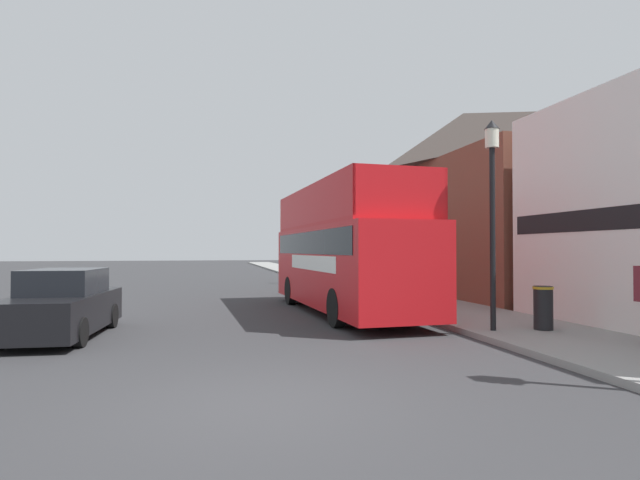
% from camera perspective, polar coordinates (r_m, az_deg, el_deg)
% --- Properties ---
extents(ground_plane, '(144.00, 144.00, 0.00)m').
position_cam_1_polar(ground_plane, '(27.71, -11.33, -5.36)').
color(ground_plane, '#333335').
extents(sidewalk, '(3.31, 108.00, 0.14)m').
position_cam_1_polar(sidewalk, '(25.87, 4.69, -5.53)').
color(sidewalk, gray).
rests_on(sidewalk, ground_plane).
extents(brick_terrace_rear, '(6.00, 16.09, 8.84)m').
position_cam_1_polar(brick_terrace_rear, '(25.74, 16.11, 4.19)').
color(brick_terrace_rear, brown).
rests_on(brick_terrace_rear, ground_plane).
extents(tour_bus, '(2.95, 9.81, 4.09)m').
position_cam_1_polar(tour_bus, '(16.37, 2.58, -1.99)').
color(tour_bus, red).
rests_on(tour_bus, ground_plane).
extents(parked_car_ahead_of_bus, '(1.79, 4.10, 1.35)m').
position_cam_1_polar(parked_car_ahead_of_bus, '(23.81, -0.69, -4.55)').
color(parked_car_ahead_of_bus, maroon).
rests_on(parked_car_ahead_of_bus, ground_plane).
extents(parked_car_far_side, '(1.96, 4.42, 1.60)m').
position_cam_1_polar(parked_car_far_side, '(13.28, -27.32, -6.70)').
color(parked_car_far_side, black).
rests_on(parked_car_far_side, ground_plane).
extents(lamp_post_nearest, '(0.35, 0.35, 5.03)m').
position_cam_1_polar(lamp_post_nearest, '(12.67, 19.09, 5.85)').
color(lamp_post_nearest, black).
rests_on(lamp_post_nearest, sidewalk).
extents(lamp_post_second, '(0.35, 0.35, 4.79)m').
position_cam_1_polar(lamp_post_second, '(20.94, 5.78, 2.66)').
color(lamp_post_second, black).
rests_on(lamp_post_second, sidewalk).
extents(lamp_post_third, '(0.35, 0.35, 4.90)m').
position_cam_1_polar(lamp_post_third, '(29.73, 0.13, 1.66)').
color(lamp_post_third, black).
rests_on(lamp_post_third, sidewalk).
extents(litter_bin, '(0.48, 0.48, 1.04)m').
position_cam_1_polar(litter_bin, '(13.19, 24.15, -6.96)').
color(litter_bin, black).
rests_on(litter_bin, sidewalk).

